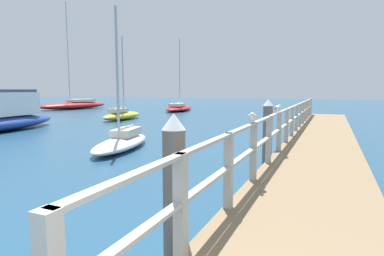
# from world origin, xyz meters

# --- Properties ---
(pier_deck) EXTENTS (2.27, 24.14, 0.53)m
(pier_deck) POSITION_xyz_m (0.00, 12.07, 0.27)
(pier_deck) COLOR #846B4C
(pier_deck) RESTS_ON ground_plane
(pier_railing) EXTENTS (0.12, 22.66, 1.12)m
(pier_railing) POSITION_xyz_m (-1.06, 12.07, 1.22)
(pier_railing) COLOR #B2ADA3
(pier_railing) RESTS_ON pier_deck
(dock_piling_near) EXTENTS (0.29, 0.29, 2.00)m
(dock_piling_near) POSITION_xyz_m (-1.44, 3.02, 1.01)
(dock_piling_near) COLOR #6B6056
(dock_piling_near) RESTS_ON ground_plane
(dock_piling_far) EXTENTS (0.29, 0.29, 2.00)m
(dock_piling_far) POSITION_xyz_m (-1.44, 9.16, 1.01)
(dock_piling_far) COLOR #6B6056
(dock_piling_far) RESTS_ON ground_plane
(seagull_foreground) EXTENTS (0.22, 0.47, 0.21)m
(seagull_foreground) POSITION_xyz_m (-1.05, 5.47, 1.79)
(seagull_foreground) COLOR white
(seagull_foreground) RESTS_ON pier_railing
(seagull_background) EXTENTS (0.19, 0.48, 0.21)m
(seagull_background) POSITION_xyz_m (-1.05, 8.44, 1.79)
(seagull_background) COLOR white
(seagull_background) RESTS_ON pier_railing
(boat_0) EXTENTS (3.65, 8.04, 2.29)m
(boat_0) POSITION_xyz_m (-16.54, 11.52, 0.76)
(boat_0) COLOR navy
(boat_0) RESTS_ON ground_plane
(boat_1) EXTENTS (4.29, 9.22, 12.05)m
(boat_1) POSITION_xyz_m (-27.50, 28.32, 0.48)
(boat_1) COLOR red
(boat_1) RESTS_ON ground_plane
(boat_2) EXTENTS (3.22, 6.55, 7.61)m
(boat_2) POSITION_xyz_m (-14.68, 30.14, 0.34)
(boat_2) COLOR red
(boat_2) RESTS_ON ground_plane
(boat_4) EXTENTS (2.30, 4.48, 5.27)m
(boat_4) POSITION_xyz_m (-7.06, 9.63, 0.31)
(boat_4) COLOR white
(boat_4) RESTS_ON ground_plane
(boat_6) EXTENTS (1.69, 4.71, 6.21)m
(boat_6) POSITION_xyz_m (-14.27, 19.52, 0.38)
(boat_6) COLOR gold
(boat_6) RESTS_ON ground_plane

